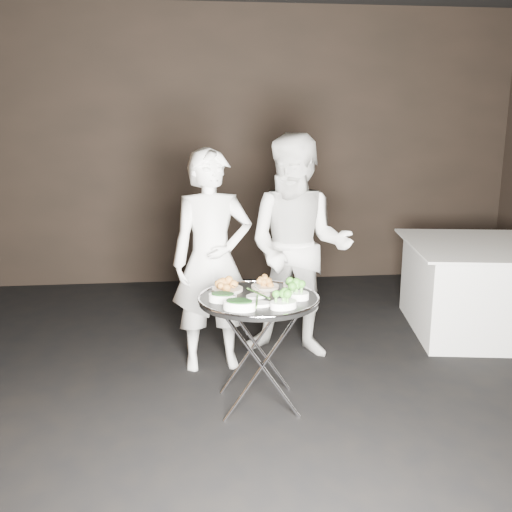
{
  "coord_description": "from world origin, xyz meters",
  "views": [
    {
      "loc": [
        -0.61,
        -2.86,
        1.77
      ],
      "look_at": [
        -0.22,
        0.63,
        0.95
      ],
      "focal_mm": 40.0,
      "sensor_mm": 36.0,
      "label": 1
    }
  ],
  "objects": [
    {
      "name": "potato_plate_a",
      "position": [
        -0.4,
        0.64,
        0.75
      ],
      "size": [
        0.2,
        0.2,
        0.07
      ],
      "rotation": [
        0.0,
        0.0,
        -0.01
      ],
      "color": "beige",
      "rests_on": "serving_tray"
    },
    {
      "name": "dining_table",
      "position": [
        1.88,
        1.6,
        0.39
      ],
      "size": [
        1.36,
        1.36,
        0.77
      ],
      "rotation": [
        0.0,
        0.0,
        -0.17
      ],
      "color": "silver",
      "rests_on": "floor"
    },
    {
      "name": "wall_back",
      "position": [
        0.0,
        3.52,
        1.5
      ],
      "size": [
        6.0,
        0.05,
        3.0
      ],
      "primitive_type": "cube",
      "color": "black",
      "rests_on": "floor"
    },
    {
      "name": "asparagus_plate_b",
      "position": [
        -0.25,
        0.32,
        0.74
      ],
      "size": [
        0.19,
        0.12,
        0.04
      ],
      "rotation": [
        0.0,
        0.0,
        -0.14
      ],
      "color": "white",
      "rests_on": "serving_tray"
    },
    {
      "name": "spinach_bowl_a",
      "position": [
        -0.45,
        0.42,
        0.76
      ],
      "size": [
        0.2,
        0.15,
        0.07
      ],
      "rotation": [
        0.0,
        0.0,
        -0.27
      ],
      "color": "white",
      "rests_on": "serving_tray"
    },
    {
      "name": "asparagus_plate_a",
      "position": [
        -0.22,
        0.48,
        0.74
      ],
      "size": [
        0.19,
        0.16,
        0.03
      ],
      "rotation": [
        0.0,
        0.0,
        0.46
      ],
      "color": "white",
      "rests_on": "serving_tray"
    },
    {
      "name": "greens_bowl",
      "position": [
        0.01,
        0.61,
        0.76
      ],
      "size": [
        0.13,
        0.13,
        0.07
      ],
      "rotation": [
        0.0,
        0.0,
        0.36
      ],
      "color": "white",
      "rests_on": "serving_tray"
    },
    {
      "name": "broccoli_bowl_b",
      "position": [
        -0.1,
        0.26,
        0.75
      ],
      "size": [
        0.19,
        0.16,
        0.07
      ],
      "rotation": [
        0.0,
        0.0,
        0.32
      ],
      "color": "white",
      "rests_on": "serving_tray"
    },
    {
      "name": "serving_tray",
      "position": [
        -0.22,
        0.48,
        0.71
      ],
      "size": [
        0.75,
        0.75,
        0.04
      ],
      "color": "black",
      "rests_on": "tray_stand"
    },
    {
      "name": "broccoli_bowl_a",
      "position": [
        -0.0,
        0.43,
        0.75
      ],
      "size": [
        0.2,
        0.17,
        0.07
      ],
      "rotation": [
        0.0,
        0.0,
        -0.4
      ],
      "color": "white",
      "rests_on": "serving_tray"
    },
    {
      "name": "serving_utensils",
      "position": [
        -0.2,
        0.55,
        0.77
      ],
      "size": [
        0.58,
        0.41,
        0.01
      ],
      "color": "silver",
      "rests_on": "serving_tray"
    },
    {
      "name": "floor",
      "position": [
        0.0,
        0.0,
        -0.03
      ],
      "size": [
        6.0,
        7.0,
        0.05
      ],
      "primitive_type": "cube",
      "color": "black",
      "rests_on": "ground"
    },
    {
      "name": "potato_plate_b",
      "position": [
        -0.16,
        0.68,
        0.75
      ],
      "size": [
        0.18,
        0.18,
        0.07
      ],
      "rotation": [
        0.0,
        0.0,
        0.1
      ],
      "color": "beige",
      "rests_on": "serving_tray"
    },
    {
      "name": "spinach_bowl_b",
      "position": [
        -0.36,
        0.25,
        0.76
      ],
      "size": [
        0.22,
        0.18,
        0.08
      ],
      "rotation": [
        0.0,
        0.0,
        -0.33
      ],
      "color": "white",
      "rests_on": "serving_tray"
    },
    {
      "name": "waiter_left",
      "position": [
        -0.48,
        1.13,
        0.8
      ],
      "size": [
        0.62,
        0.44,
        1.6
      ],
      "primitive_type": "imported",
      "rotation": [
        0.0,
        0.0,
        0.11
      ],
      "color": "silver",
      "rests_on": "floor"
    },
    {
      "name": "waiter_right",
      "position": [
        0.17,
        1.28,
        0.85
      ],
      "size": [
        0.99,
        0.88,
        1.7
      ],
      "primitive_type": "imported",
      "rotation": [
        0.0,
        0.0,
        -0.33
      ],
      "color": "silver",
      "rests_on": "floor"
    },
    {
      "name": "tray_stand",
      "position": [
        -0.22,
        0.48,
        0.4
      ],
      "size": [
        0.48,
        0.41,
        0.7
      ],
      "rotation": [
        0.0,
        0.0,
        -0.16
      ],
      "color": "silver",
      "rests_on": "floor"
    }
  ]
}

